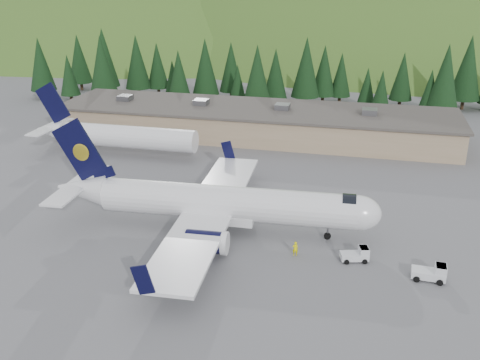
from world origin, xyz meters
The scene contains 9 objects.
ground centered at (0.00, 0.00, 0.00)m, with size 600.00×600.00×0.00m, color #5C5C60.
airliner centered at (-1.11, -0.06, 3.35)m, with size 37.84×35.47×12.57m.
second_airliner centered at (-24.92, 22.00, 3.32)m, with size 27.50×11.00×10.05m.
baggage_tug_a centered at (14.73, -3.43, 0.67)m, with size 3.10×2.30×1.51m.
baggage_tug_b centered at (21.92, -5.50, 0.76)m, with size 3.27×2.07×1.70m.
terminal_building centered at (-5.01, 38.00, 2.62)m, with size 71.00×17.00×6.10m.
ramp_worker centered at (8.37, -3.88, 0.80)m, with size 0.59×0.38×1.61m, color #FAF000.
tree_line centered at (-9.13, 62.06, 7.70)m, with size 111.83×19.88×14.46m.
hills centered at (53.34, 207.38, -82.80)m, with size 614.00×330.00×300.00m.
Camera 1 is at (14.32, -53.45, 28.17)m, focal length 40.00 mm.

